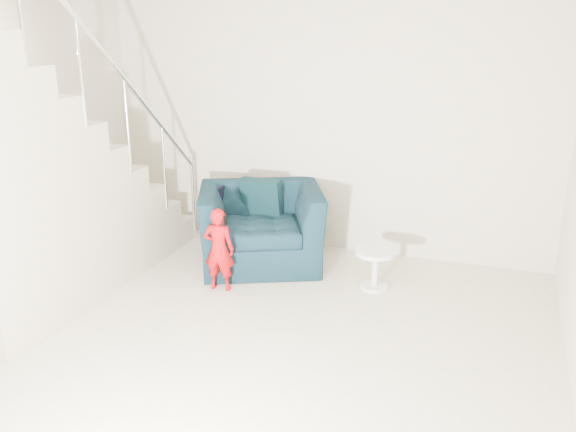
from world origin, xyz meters
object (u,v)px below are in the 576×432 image
object	(u,v)px
armchair	(261,226)
side_table	(375,263)
toddler	(219,249)
staircase	(37,202)

from	to	relation	value
armchair	side_table	size ratio (longest dim) A/B	3.20
side_table	toddler	bearing A→B (deg)	-159.54
armchair	staircase	xyz separation A→B (m)	(-1.54, -1.49, 0.54)
toddler	side_table	bearing A→B (deg)	-166.82
armchair	staircase	world-z (taller)	staircase
armchair	side_table	distance (m)	1.31
side_table	staircase	world-z (taller)	staircase
side_table	armchair	bearing A→B (deg)	169.70
toddler	staircase	world-z (taller)	staircase
toddler	side_table	world-z (taller)	toddler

